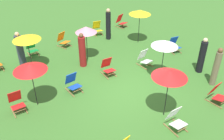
{
  "coord_description": "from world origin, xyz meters",
  "views": [
    {
      "loc": [
        -5.69,
        -6.22,
        6.4
      ],
      "look_at": [
        0.0,
        1.2,
        0.5
      ],
      "focal_mm": 39.59,
      "sensor_mm": 36.0,
      "label": 1
    }
  ],
  "objects_px": {
    "umbrella_1": "(170,74)",
    "umbrella_2": "(165,43)",
    "deckchair_5": "(176,119)",
    "deckchair_8": "(108,67)",
    "umbrella_4": "(26,38)",
    "umbrella_5": "(140,12)",
    "deckchair_12": "(97,28)",
    "person_2": "(202,56)",
    "umbrella_3": "(86,30)",
    "deckchair_1": "(145,59)",
    "deckchair_3": "(17,102)",
    "person_1": "(108,25)",
    "deckchair_10": "(121,21)",
    "person_4": "(20,50)",
    "deckchair_9": "(73,83)",
    "person_3": "(82,51)",
    "deckchair_0": "(217,94)",
    "deckchair_7": "(174,45)",
    "deckchair_2": "(63,40)",
    "umbrella_0": "(30,67)",
    "person_0": "(216,67)",
    "deckchair_4": "(32,48)"
  },
  "relations": [
    {
      "from": "umbrella_3",
      "to": "deckchair_1",
      "type": "bearing_deg",
      "value": -50.91
    },
    {
      "from": "deckchair_3",
      "to": "deckchair_10",
      "type": "distance_m",
      "value": 9.39
    },
    {
      "from": "person_0",
      "to": "deckchair_10",
      "type": "bearing_deg",
      "value": -90.65
    },
    {
      "from": "person_3",
      "to": "deckchair_2",
      "type": "bearing_deg",
      "value": 151.19
    },
    {
      "from": "deckchair_10",
      "to": "person_2",
      "type": "distance_m",
      "value": 6.67
    },
    {
      "from": "deckchair_8",
      "to": "umbrella_4",
      "type": "xyz_separation_m",
      "value": [
        -2.66,
        2.6,
        1.3
      ]
    },
    {
      "from": "umbrella_2",
      "to": "person_2",
      "type": "xyz_separation_m",
      "value": [
        1.94,
        -0.68,
        -0.98
      ]
    },
    {
      "from": "umbrella_1",
      "to": "umbrella_2",
      "type": "height_order",
      "value": "umbrella_1"
    },
    {
      "from": "deckchair_5",
      "to": "person_4",
      "type": "distance_m",
      "value": 7.97
    },
    {
      "from": "deckchair_10",
      "to": "person_1",
      "type": "bearing_deg",
      "value": -163.54
    },
    {
      "from": "deckchair_3",
      "to": "umbrella_5",
      "type": "distance_m",
      "value": 8.03
    },
    {
      "from": "deckchair_2",
      "to": "deckchair_5",
      "type": "relative_size",
      "value": 1.04
    },
    {
      "from": "deckchair_7",
      "to": "deckchair_9",
      "type": "xyz_separation_m",
      "value": [
        -6.22,
        0.2,
        0.0
      ]
    },
    {
      "from": "person_0",
      "to": "umbrella_5",
      "type": "bearing_deg",
      "value": -86.28
    },
    {
      "from": "deckchair_2",
      "to": "umbrella_0",
      "type": "xyz_separation_m",
      "value": [
        -3.29,
        -4.0,
        1.38
      ]
    },
    {
      "from": "deckchair_5",
      "to": "deckchair_8",
      "type": "xyz_separation_m",
      "value": [
        0.2,
        4.21,
        0.0
      ]
    },
    {
      "from": "deckchair_8",
      "to": "person_2",
      "type": "distance_m",
      "value": 4.4
    },
    {
      "from": "umbrella_1",
      "to": "person_1",
      "type": "bearing_deg",
      "value": 70.36
    },
    {
      "from": "person_3",
      "to": "person_4",
      "type": "height_order",
      "value": "person_4"
    },
    {
      "from": "umbrella_2",
      "to": "deckchair_9",
      "type": "bearing_deg",
      "value": 155.28
    },
    {
      "from": "deckchair_7",
      "to": "person_4",
      "type": "relative_size",
      "value": 0.48
    },
    {
      "from": "deckchair_2",
      "to": "person_4",
      "type": "height_order",
      "value": "person_4"
    },
    {
      "from": "deckchair_8",
      "to": "person_3",
      "type": "bearing_deg",
      "value": 117.95
    },
    {
      "from": "deckchair_2",
      "to": "deckchair_5",
      "type": "xyz_separation_m",
      "value": [
        0.06,
        -8.13,
        0.0
      ]
    },
    {
      "from": "deckchair_10",
      "to": "deckchair_12",
      "type": "bearing_deg",
      "value": 167.85
    },
    {
      "from": "deckchair_0",
      "to": "deckchair_12",
      "type": "bearing_deg",
      "value": 87.71
    },
    {
      "from": "deckchair_9",
      "to": "deckchair_3",
      "type": "bearing_deg",
      "value": 174.36
    },
    {
      "from": "deckchair_2",
      "to": "umbrella_2",
      "type": "height_order",
      "value": "umbrella_2"
    },
    {
      "from": "deckchair_12",
      "to": "person_2",
      "type": "relative_size",
      "value": 0.49
    },
    {
      "from": "deckchair_7",
      "to": "deckchair_12",
      "type": "bearing_deg",
      "value": 129.23
    },
    {
      "from": "deckchair_10",
      "to": "person_4",
      "type": "bearing_deg",
      "value": 174.45
    },
    {
      "from": "umbrella_5",
      "to": "deckchair_7",
      "type": "bearing_deg",
      "value": -68.24
    },
    {
      "from": "umbrella_1",
      "to": "person_1",
      "type": "xyz_separation_m",
      "value": [
        2.39,
        6.68,
        -0.94
      ]
    },
    {
      "from": "deckchair_2",
      "to": "umbrella_3",
      "type": "relative_size",
      "value": 0.49
    },
    {
      "from": "person_2",
      "to": "person_3",
      "type": "bearing_deg",
      "value": 112.8
    },
    {
      "from": "deckchair_0",
      "to": "person_3",
      "type": "distance_m",
      "value": 6.29
    },
    {
      "from": "deckchair_0",
      "to": "deckchair_10",
      "type": "height_order",
      "value": "same"
    },
    {
      "from": "deckchair_7",
      "to": "deckchair_9",
      "type": "distance_m",
      "value": 6.22
    },
    {
      "from": "deckchair_4",
      "to": "person_4",
      "type": "height_order",
      "value": "person_4"
    },
    {
      "from": "deckchair_2",
      "to": "deckchair_10",
      "type": "distance_m",
      "value": 4.46
    },
    {
      "from": "umbrella_0",
      "to": "umbrella_4",
      "type": "relative_size",
      "value": 1.06
    },
    {
      "from": "deckchair_1",
      "to": "umbrella_4",
      "type": "relative_size",
      "value": 0.47
    },
    {
      "from": "person_1",
      "to": "person_0",
      "type": "bearing_deg",
      "value": -142.3
    },
    {
      "from": "deckchair_1",
      "to": "deckchair_5",
      "type": "xyz_separation_m",
      "value": [
        -2.13,
        -3.77,
        0.0
      ]
    },
    {
      "from": "deckchair_8",
      "to": "umbrella_3",
      "type": "height_order",
      "value": "umbrella_3"
    },
    {
      "from": "umbrella_4",
      "to": "umbrella_5",
      "type": "bearing_deg",
      "value": -8.62
    },
    {
      "from": "deckchair_3",
      "to": "person_1",
      "type": "bearing_deg",
      "value": 28.63
    },
    {
      "from": "deckchair_1",
      "to": "deckchair_7",
      "type": "height_order",
      "value": "same"
    },
    {
      "from": "deckchair_9",
      "to": "person_0",
      "type": "distance_m",
      "value": 6.15
    },
    {
      "from": "deckchair_2",
      "to": "deckchair_7",
      "type": "distance_m",
      "value": 6.22
    }
  ]
}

